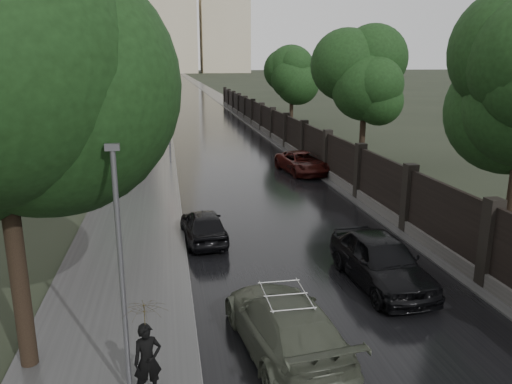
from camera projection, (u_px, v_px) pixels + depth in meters
name	position (u px, v px, depth m)	size (l,w,h in m)	color
road	(176.00, 79.00, 190.12)	(8.00, 420.00, 0.02)	black
sidewalk_left	(160.00, 79.00, 189.07)	(4.00, 420.00, 0.16)	#2D2D2D
verge_right	(190.00, 79.00, 191.05)	(3.00, 420.00, 0.08)	#2D2D2D
fence_right	(280.00, 131.00, 40.25)	(0.45, 75.72, 2.70)	#383533
tree_left_far	(113.00, 79.00, 35.09)	(4.25, 4.25, 7.39)	black
tree_right_b	(365.00, 87.00, 30.21)	(4.08, 4.08, 7.01)	black
tree_right_c	(292.00, 78.00, 47.35)	(4.08, 4.08, 7.01)	black
lamp_post	(122.00, 276.00, 9.06)	(0.25, 0.12, 5.11)	#59595E
traffic_light	(169.00, 128.00, 31.68)	(0.16, 0.32, 4.00)	#59595E
brick_building	(33.00, 27.00, 53.12)	(24.00, 18.00, 20.00)	black
stalinist_tower	(168.00, 4.00, 285.12)	(92.00, 30.00, 159.00)	tan
volga_sedan	(285.00, 325.00, 11.28)	(1.93, 4.74, 1.38)	#3C4134
hatchback_left	(203.00, 225.00, 18.38)	(1.44, 3.58, 1.22)	black
car_right_near	(381.00, 260.00, 14.72)	(1.82, 4.52, 1.54)	black
car_right_far	(302.00, 163.00, 29.68)	(2.10, 4.56, 1.27)	black
pedestrian_umbrella	(145.00, 322.00, 9.34)	(1.07, 1.08, 2.35)	black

